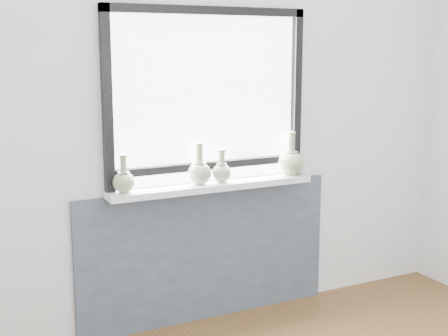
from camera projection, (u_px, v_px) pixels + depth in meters
name	position (u px, v px, depth m)	size (l,w,h in m)	color
back_wall	(205.00, 116.00, 3.81)	(3.60, 0.02, 2.60)	silver
apron_panel	(208.00, 253.00, 3.95)	(1.70, 0.03, 0.86)	#485665
windowsill	(212.00, 186.00, 3.80)	(1.32, 0.18, 0.04)	silver
window	(207.00, 93.00, 3.75)	(1.30, 0.06, 1.05)	black
vase_a	(124.00, 181.00, 3.53)	(0.13, 0.13, 0.22)	#959C79
vase_b	(199.00, 171.00, 3.75)	(0.15, 0.15, 0.25)	#959C79
vase_c	(222.00, 171.00, 3.81)	(0.12, 0.12, 0.20)	#959C79
vase_d	(291.00, 161.00, 4.02)	(0.17, 0.17, 0.28)	#959C79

